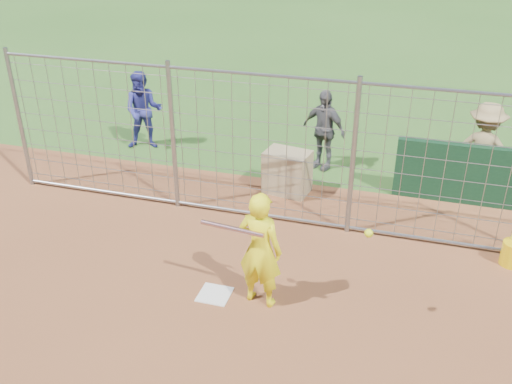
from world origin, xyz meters
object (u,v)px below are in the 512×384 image
(bystander_c, at_px, (483,150))
(bystander_b, at_px, (323,130))
(equipment_bin, at_px, (287,172))
(batter, at_px, (260,250))
(bystander_a, at_px, (144,111))

(bystander_c, bearing_deg, bystander_b, 2.42)
(equipment_bin, bearing_deg, bystander_b, 80.93)
(batter, relative_size, equipment_bin, 2.07)
(bystander_a, xyz_separation_m, equipment_bin, (3.43, -1.17, -0.44))
(bystander_c, relative_size, equipment_bin, 2.19)
(bystander_b, bearing_deg, bystander_c, 16.33)
(bystander_a, relative_size, bystander_c, 0.96)
(batter, xyz_separation_m, bystander_c, (2.93, 4.11, 0.05))
(batter, distance_m, bystander_a, 5.84)
(bystander_c, bearing_deg, equipment_bin, 24.48)
(equipment_bin, bearing_deg, bystander_a, 170.44)
(bystander_b, distance_m, bystander_c, 2.95)
(batter, xyz_separation_m, bystander_a, (-3.84, 4.40, 0.01))
(batter, height_order, bystander_b, batter)
(bystander_b, height_order, equipment_bin, bystander_b)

